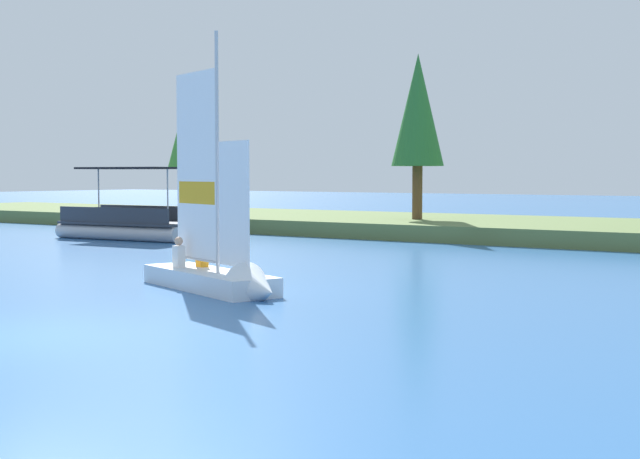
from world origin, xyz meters
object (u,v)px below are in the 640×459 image
object	(u,v)px
shoreline_tree_midleft	(418,111)
sailboat	(223,271)
wooden_dock	(191,231)
pontoon_boat	(133,221)
shoreline_tree_left	(191,124)

from	to	relation	value
shoreline_tree_midleft	sailboat	size ratio (longest dim) A/B	1.18
wooden_dock	shoreline_tree_midleft	bearing A→B (deg)	35.91
shoreline_tree_midleft	pontoon_boat	bearing A→B (deg)	-133.19
shoreline_tree_midleft	wooden_dock	size ratio (longest dim) A/B	1.65
wooden_dock	sailboat	distance (m)	19.03
shoreline_tree_midleft	sailboat	distance (m)	20.68
shoreline_tree_midleft	pontoon_boat	distance (m)	12.92
shoreline_tree_left	wooden_dock	distance (m)	11.53
shoreline_tree_midleft	pontoon_boat	size ratio (longest dim) A/B	1.15
shoreline_tree_midleft	wooden_dock	world-z (taller)	shoreline_tree_midleft
pontoon_boat	shoreline_tree_midleft	bearing A→B (deg)	42.41
shoreline_tree_left	wooden_dock	size ratio (longest dim) A/B	1.65
wooden_dock	pontoon_boat	distance (m)	3.14
sailboat	wooden_dock	bearing A→B (deg)	155.04
shoreline_tree_midleft	sailboat	bearing A→B (deg)	-74.58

